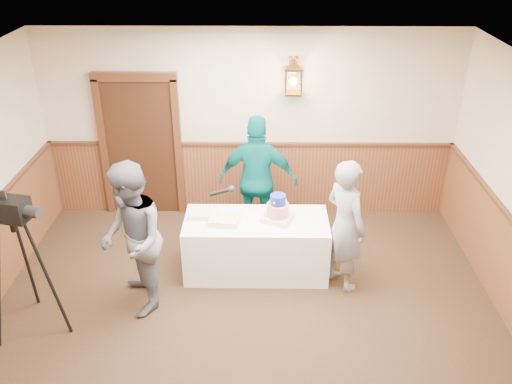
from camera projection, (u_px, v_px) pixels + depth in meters
ground at (243, 382)px, 5.40m from camera, size 7.00×7.00×0.00m
room_shell at (237, 228)px, 5.10m from camera, size 6.02×7.02×2.81m
display_table at (256, 245)px, 6.91m from camera, size 1.80×0.80×0.75m
tiered_cake at (278, 210)px, 6.68m from camera, size 0.44×0.44×0.35m
sheet_cake_yellow at (224, 220)px, 6.66m from camera, size 0.39×0.32×0.07m
sheet_cake_green at (199, 214)px, 6.80m from camera, size 0.28×0.23×0.07m
interviewer at (132, 240)px, 6.02m from camera, size 1.62×1.06×1.84m
baker at (345, 225)px, 6.44m from camera, size 0.68×0.74×1.69m
assistant_p at (258, 180)px, 7.36m from camera, size 1.11×0.55×1.83m
tv_camera_rig at (24, 273)px, 5.78m from camera, size 0.64×0.60×1.64m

